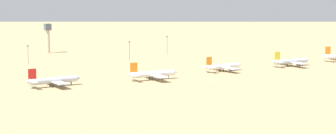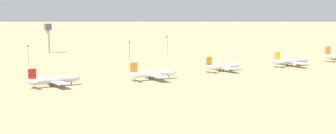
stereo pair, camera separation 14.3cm
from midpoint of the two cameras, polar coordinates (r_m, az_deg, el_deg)
ground at (r=333.70m, az=4.65°, el=-1.45°), size 4000.00×4000.00×0.00m
parked_jet_red_1 at (r=320.03m, az=-11.38°, el=-1.32°), size 32.58×27.27×10.79m
parked_jet_orange_2 at (r=337.86m, az=-1.59°, el=-0.70°), size 33.49×28.22×11.06m
parked_jet_orange_3 at (r=375.40m, az=5.44°, el=0.06°), size 31.22×26.14×10.33m
parked_jet_yellow_4 at (r=408.37m, az=12.07°, el=0.55°), size 33.23×27.98×10.98m
control_tower at (r=496.44m, az=-11.87°, el=3.09°), size 5.20×5.20×25.06m
light_pole_west at (r=434.87m, az=-3.86°, el=1.75°), size 1.80×0.50×14.37m
light_pole_mid at (r=422.83m, az=-13.75°, el=1.33°), size 1.80×0.50×13.58m
light_pole_east at (r=475.00m, az=-0.09°, el=2.31°), size 1.80×0.50×15.43m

